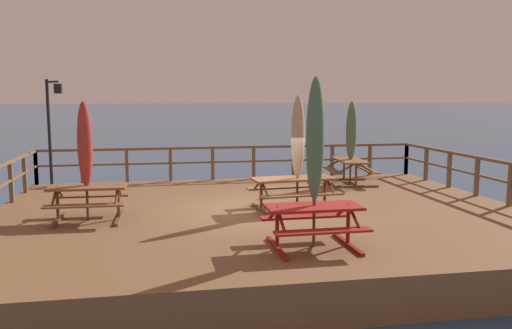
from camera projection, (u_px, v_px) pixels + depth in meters
name	position (u px, v px, depth m)	size (l,w,h in m)	color
ground_plane	(262.00, 241.00, 12.47)	(600.00, 600.00, 0.00)	navy
wooden_deck	(262.00, 225.00, 12.42)	(12.54, 9.90, 0.76)	brown
railing_waterside_far	(233.00, 157.00, 16.96)	(12.34, 0.10, 1.09)	brown
railing_side_right	(493.00, 173.00, 13.40)	(0.10, 9.70, 1.09)	brown
picnic_table_mid_centre	(294.00, 186.00, 12.40)	(2.11, 1.59, 0.78)	brown
picnic_table_front_left	(88.00, 196.00, 11.25)	(1.67, 1.44, 0.78)	brown
picnic_table_back_left	(350.00, 166.00, 16.03)	(1.56, 1.86, 0.78)	brown
picnic_table_front_right	(313.00, 217.00, 9.20)	(1.70, 1.42, 0.78)	maroon
patio_umbrella_short_back	(298.00, 137.00, 12.18)	(0.32, 0.32, 2.73)	#4C3828
patio_umbrella_tall_front	(85.00, 145.00, 11.18)	(0.32, 0.32, 2.60)	#4C3828
patio_umbrella_tall_mid_left	(351.00, 132.00, 15.96)	(0.32, 0.32, 2.55)	#4C3828
patio_umbrella_tall_back_right	(315.00, 140.00, 9.07)	(0.32, 0.32, 3.03)	#4C3828
lamp_post_hooked	(52.00, 117.00, 15.11)	(0.52, 0.54, 3.20)	black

